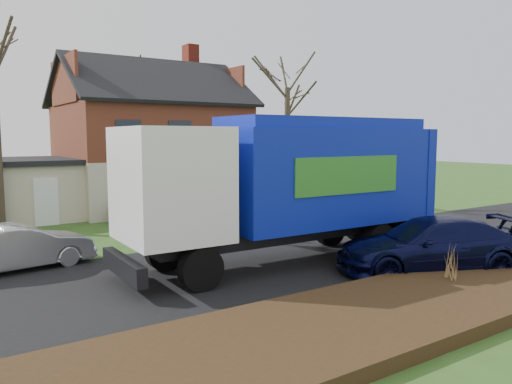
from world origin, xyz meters
TOP-DOWN VIEW (x-y plane):
  - ground at (0.00, 0.00)m, footprint 120.00×120.00m
  - road at (0.00, 0.00)m, footprint 80.00×7.00m
  - mulch_verge at (0.00, -5.30)m, footprint 80.00×3.50m
  - main_house at (1.49, 13.91)m, footprint 12.95×8.95m
  - garbage_truck at (0.87, -0.27)m, footprint 10.44×2.99m
  - silver_sedan at (-6.36, 3.42)m, footprint 4.22×1.98m
  - navy_wagon at (3.35, -3.40)m, footprint 5.83×4.25m
  - tree_front_east at (8.13, 9.63)m, footprint 3.36×3.36m
  - tree_back at (4.52, 22.97)m, footprint 3.30×3.30m
  - grass_clump_mid at (2.34, -4.78)m, footprint 0.31×0.25m

SIDE VIEW (x-z plane):
  - ground at x=0.00m, z-range 0.00..0.00m
  - road at x=0.00m, z-range 0.00..0.02m
  - mulch_verge at x=0.00m, z-range 0.00..0.30m
  - silver_sedan at x=-6.36m, z-range 0.00..1.34m
  - grass_clump_mid at x=2.34m, z-range 0.30..1.16m
  - navy_wagon at x=3.35m, z-range 0.00..1.57m
  - garbage_truck at x=0.87m, z-range 0.34..4.79m
  - main_house at x=1.49m, z-range -0.60..8.66m
  - tree_front_east at x=8.13m, z-range 2.92..12.25m
  - tree_back at x=4.52m, z-range 3.49..13.94m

